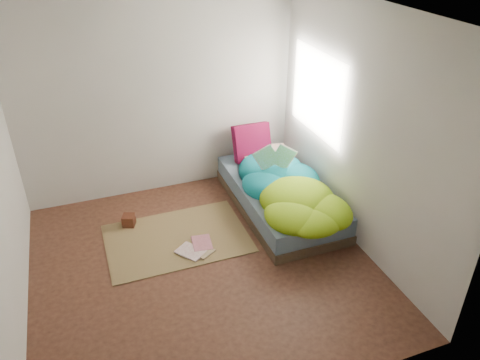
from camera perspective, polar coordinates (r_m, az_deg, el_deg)
name	(u,v)px	position (r m, az deg, el deg)	size (l,w,h in m)	color
ground	(203,265)	(5.10, -4.54, -10.31)	(3.50, 3.50, 0.00)	#3B2117
room_walls	(197,125)	(4.24, -5.29, 6.70)	(3.54, 3.54, 2.62)	#B5B3AC
bed	(279,197)	(5.89, 4.83, -2.05)	(1.00, 2.00, 0.34)	#3A2F1F
duvet	(288,182)	(5.55, 5.92, -0.21)	(0.96, 1.84, 0.34)	#077174
rug	(177,238)	(5.49, -7.70, -7.04)	(1.60, 1.10, 0.01)	brown
pillow_floral	(265,156)	(6.32, 3.09, 2.90)	(0.59, 0.37, 0.13)	silver
pillow_magenta	(252,142)	(6.28, 1.45, 4.60)	(0.49, 0.15, 0.49)	#51051C
open_book	(275,150)	(5.60, 4.32, 3.66)	(0.42, 0.09, 0.26)	#2E8A2D
wooden_box	(129,220)	(5.75, -13.41, -4.80)	(0.14, 0.14, 0.14)	#38150C
floor_book_a	(184,257)	(5.19, -6.79, -9.31)	(0.22, 0.30, 0.02)	white
floor_book_b	(192,245)	(5.34, -5.81, -7.85)	(0.21, 0.29, 0.03)	#BE6D84
floor_book_c	(194,255)	(5.21, -5.59, -9.06)	(0.20, 0.28, 0.02)	#C5B981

